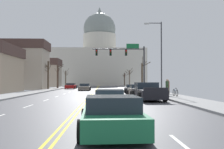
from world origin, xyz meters
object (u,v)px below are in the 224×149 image
at_px(signal_gantry, 126,57).
at_px(sedan_near_03, 110,100).
at_px(sedan_near_04, 112,116).
at_px(street_lamp_right, 159,52).
at_px(sedan_near_00, 132,89).
at_px(sedan_oncoming_01, 71,86).
at_px(sedan_near_01, 138,91).
at_px(pedestrian_01, 168,86).
at_px(sedan_oncoming_00, 85,87).
at_px(bicycle_parked, 175,93).
at_px(pickup_truck_near_02, 148,92).
at_px(pedestrian_00, 167,86).

xyz_separation_m(signal_gantry, sedan_near_03, (-3.00, -23.23, -4.74)).
bearing_deg(sedan_near_04, sedan_near_03, 88.93).
bearing_deg(street_lamp_right, sedan_near_00, 120.58).
height_order(sedan_near_00, sedan_oncoming_01, sedan_oncoming_01).
bearing_deg(sedan_near_01, sedan_near_04, -100.17).
bearing_deg(sedan_near_00, sedan_oncoming_01, 118.61).
distance_m(sedan_near_01, sedan_near_04, 19.67).
distance_m(sedan_near_04, pedestrian_01, 22.78).
height_order(signal_gantry, sedan_oncoming_00, signal_gantry).
xyz_separation_m(sedan_oncoming_00, bicycle_parked, (10.45, -19.26, -0.07)).
bearing_deg(sedan_oncoming_01, pickup_truck_near_02, -71.34).
relative_size(signal_gantry, sedan_oncoming_00, 1.76).
relative_size(sedan_near_00, sedan_near_03, 0.95).
xyz_separation_m(sedan_near_00, pickup_truck_near_02, (0.00, -11.93, 0.13)).
relative_size(sedan_near_01, pedestrian_00, 2.55).
height_order(signal_gantry, sedan_oncoming_01, signal_gantry).
xyz_separation_m(pickup_truck_near_02, pedestrian_01, (3.70, 7.56, 0.38)).
bearing_deg(sedan_near_04, street_lamp_right, 73.70).
bearing_deg(pedestrian_01, pickup_truck_near_02, -116.10).
height_order(pickup_truck_near_02, bicycle_parked, pickup_truck_near_02).
distance_m(street_lamp_right, bicycle_parked, 6.14).
distance_m(signal_gantry, sedan_oncoming_01, 18.66).
height_order(sedan_near_01, pedestrian_00, pedestrian_00).
height_order(street_lamp_right, pickup_truck_near_02, street_lamp_right).
distance_m(sedan_oncoming_01, pedestrian_00, 30.45).
distance_m(signal_gantry, street_lamp_right, 9.46).
relative_size(sedan_near_01, sedan_oncoming_01, 0.95).
distance_m(sedan_near_04, sedan_oncoming_00, 36.81).
bearing_deg(sedan_oncoming_01, pedestrian_00, -64.19).
bearing_deg(sedan_near_00, sedan_oncoming_00, 123.46).
height_order(sedan_near_03, pedestrian_01, pedestrian_01).
height_order(sedan_near_00, pedestrian_00, pedestrian_00).
bearing_deg(pickup_truck_near_02, bicycle_parked, 44.89).
relative_size(sedan_near_01, pickup_truck_near_02, 0.75).
relative_size(pickup_truck_near_02, sedan_near_04, 1.34).
bearing_deg(sedan_near_00, sedan_near_01, -91.07).
xyz_separation_m(street_lamp_right, bicycle_parked, (0.71, -4.04, -4.57)).
bearing_deg(pickup_truck_near_02, signal_gantry, 91.61).
bearing_deg(sedan_near_03, sedan_oncoming_01, 100.53).
distance_m(pickup_truck_near_02, bicycle_parked, 4.78).
height_order(sedan_near_00, sedan_oncoming_00, sedan_oncoming_00).
height_order(pickup_truck_near_02, sedan_near_03, pickup_truck_near_02).
bearing_deg(sedan_near_00, bicycle_parked, -68.44).
distance_m(sedan_near_00, sedan_near_03, 19.14).
distance_m(sedan_oncoming_00, pedestrian_01, 18.53).
bearing_deg(street_lamp_right, sedan_near_01, -143.43).
xyz_separation_m(signal_gantry, sedan_oncoming_00, (-6.61, 6.29, -4.73)).
bearing_deg(pedestrian_01, signal_gantry, 115.36).
relative_size(sedan_near_01, pedestrian_01, 2.59).
xyz_separation_m(signal_gantry, pedestrian_00, (3.15, -12.45, -4.20)).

